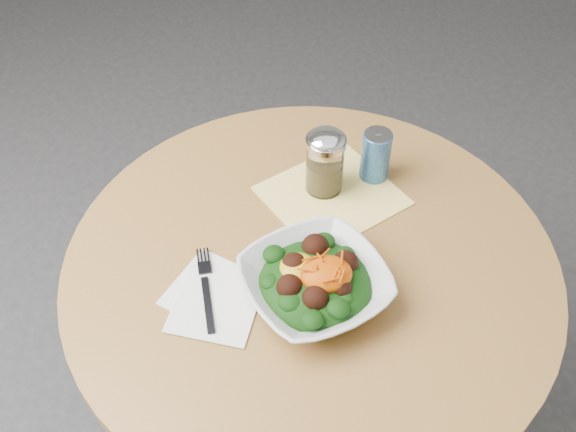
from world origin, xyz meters
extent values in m
cylinder|color=black|center=(0.00, 0.00, 0.35)|extent=(0.10, 0.10, 0.71)
cylinder|color=#AE773E|center=(0.00, 0.00, 0.73)|extent=(0.90, 0.90, 0.04)
cube|color=yellow|center=(0.06, 0.15, 0.75)|extent=(0.32, 0.31, 0.00)
cube|color=white|center=(-0.18, -0.06, 0.75)|extent=(0.20, 0.20, 0.00)
cube|color=white|center=(-0.18, -0.09, 0.75)|extent=(0.18, 0.18, 0.00)
imported|color=silver|center=(0.00, -0.08, 0.78)|extent=(0.31, 0.31, 0.06)
ellipsoid|color=black|center=(0.00, -0.08, 0.78)|extent=(0.20, 0.20, 0.07)
ellipsoid|color=gold|center=(-0.03, -0.07, 0.81)|extent=(0.06, 0.06, 0.02)
ellipsoid|color=#D65804|center=(0.01, -0.09, 0.81)|extent=(0.09, 0.08, 0.04)
cube|color=black|center=(-0.19, -0.09, 0.76)|extent=(0.02, 0.12, 0.00)
cube|color=black|center=(-0.19, 0.00, 0.76)|extent=(0.03, 0.06, 0.00)
cylinder|color=silver|center=(0.05, 0.18, 0.81)|extent=(0.07, 0.07, 0.11)
cylinder|color=olive|center=(0.05, 0.18, 0.78)|extent=(0.06, 0.06, 0.06)
cylinder|color=white|center=(0.05, 0.18, 0.87)|extent=(0.08, 0.08, 0.01)
ellipsoid|color=white|center=(0.05, 0.18, 0.88)|extent=(0.07, 0.07, 0.03)
cylinder|color=navy|center=(0.15, 0.20, 0.80)|extent=(0.06, 0.06, 0.11)
cylinder|color=silver|center=(0.15, 0.20, 0.86)|extent=(0.06, 0.06, 0.00)
cube|color=silver|center=(0.15, 0.21, 0.86)|extent=(0.01, 0.02, 0.00)
camera|label=1|loc=(-0.11, -0.74, 1.65)|focal=40.00mm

